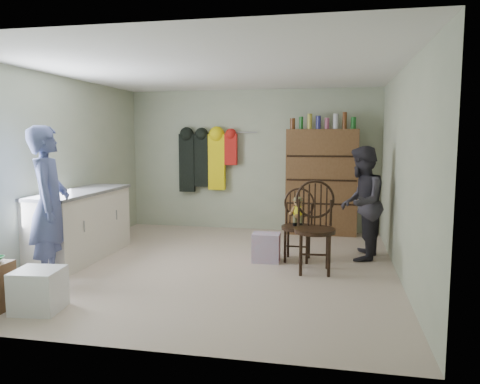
% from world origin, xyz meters
% --- Properties ---
extents(ground_plane, '(5.00, 5.00, 0.00)m').
position_xyz_m(ground_plane, '(0.00, 0.00, 0.00)').
color(ground_plane, beige).
rests_on(ground_plane, ground).
extents(room_walls, '(5.00, 5.00, 5.00)m').
position_xyz_m(room_walls, '(0.00, 0.53, 1.58)').
color(room_walls, '#ABB295').
rests_on(room_walls, ground).
extents(counter, '(0.64, 1.86, 0.94)m').
position_xyz_m(counter, '(-1.95, 0.00, 0.47)').
color(counter, silver).
rests_on(counter, ground).
extents(plastic_tub, '(0.47, 0.45, 0.41)m').
position_xyz_m(plastic_tub, '(-1.31, -1.90, 0.20)').
color(plastic_tub, white).
rests_on(plastic_tub, ground).
extents(chair_front, '(0.45, 0.45, 0.98)m').
position_xyz_m(chair_front, '(0.99, 0.50, 0.56)').
color(chair_front, black).
rests_on(chair_front, ground).
extents(chair_far, '(0.54, 0.54, 1.13)m').
position_xyz_m(chair_far, '(1.24, -0.00, 0.61)').
color(chair_far, black).
rests_on(chair_far, ground).
extents(striped_bag, '(0.37, 0.30, 0.38)m').
position_xyz_m(striped_bag, '(0.59, 0.31, 0.19)').
color(striped_bag, '#E57286').
rests_on(striped_bag, ground).
extents(person_left, '(0.65, 0.77, 1.80)m').
position_xyz_m(person_left, '(-1.70, -1.08, 0.90)').
color(person_left, '#4D588E').
rests_on(person_left, ground).
extents(person_right, '(0.72, 0.85, 1.55)m').
position_xyz_m(person_right, '(1.83, 0.71, 0.78)').
color(person_right, '#2D2B33').
rests_on(person_right, ground).
extents(dresser, '(1.20, 0.39, 2.08)m').
position_xyz_m(dresser, '(1.25, 2.30, 0.91)').
color(dresser, brown).
rests_on(dresser, ground).
extents(coat_rack, '(1.42, 0.12, 1.09)m').
position_xyz_m(coat_rack, '(-0.83, 2.38, 1.25)').
color(coat_rack, '#99999E').
rests_on(coat_rack, ground).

